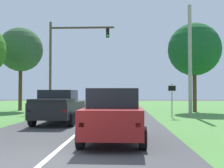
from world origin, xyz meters
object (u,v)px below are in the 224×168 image
oak_tree_right (194,50)px  keep_moving_sign (172,96)px  utility_pole_right (190,60)px  traffic_light (65,53)px  extra_tree_2 (21,50)px  red_suv_near (114,114)px  pickup_truck_lead (59,107)px

oak_tree_right → keep_moving_sign: bearing=-116.1°
utility_pole_right → oak_tree_right: bearing=72.5°
traffic_light → extra_tree_2: bearing=173.9°
red_suv_near → traffic_light: (-5.47, 17.42, 4.67)m
extra_tree_2 → utility_pole_right: bearing=-21.7°
pickup_truck_lead → traffic_light: size_ratio=0.59×
traffic_light → oak_tree_right: (12.40, -1.07, 0.14)m
keep_moving_sign → extra_tree_2: 16.68m
pickup_truck_lead → extra_tree_2: bearing=119.1°
pickup_truck_lead → utility_pole_right: 11.15m
pickup_truck_lead → red_suv_near: bearing=-59.8°
traffic_light → utility_pole_right: traffic_light is taller
utility_pole_right → extra_tree_2: utility_pole_right is taller
red_suv_near → pickup_truck_lead: bearing=120.2°
pickup_truck_lead → traffic_light: traffic_light is taller
pickup_truck_lead → keep_moving_sign: 8.24m
extra_tree_2 → red_suv_near: bearing=-60.5°
red_suv_near → utility_pole_right: 13.35m
oak_tree_right → extra_tree_2: (-17.05, 1.57, 0.33)m
traffic_light → utility_pole_right: 12.40m
pickup_truck_lead → keep_moving_sign: keep_moving_sign is taller
red_suv_near → utility_pole_right: bearing=65.0°
oak_tree_right → utility_pole_right: utility_pole_right is taller
red_suv_near → traffic_light: size_ratio=0.54×
pickup_truck_lead → extra_tree_2: extra_tree_2 is taller
keep_moving_sign → oak_tree_right: size_ratio=0.29×
red_suv_near → oak_tree_right: (6.92, 16.35, 4.81)m
red_suv_near → traffic_light: 18.85m
pickup_truck_lead → oak_tree_right: 15.53m
traffic_light → extra_tree_2: (-4.66, 0.50, 0.47)m
traffic_light → red_suv_near: bearing=-72.6°
oak_tree_right → pickup_truck_lead: bearing=-134.2°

